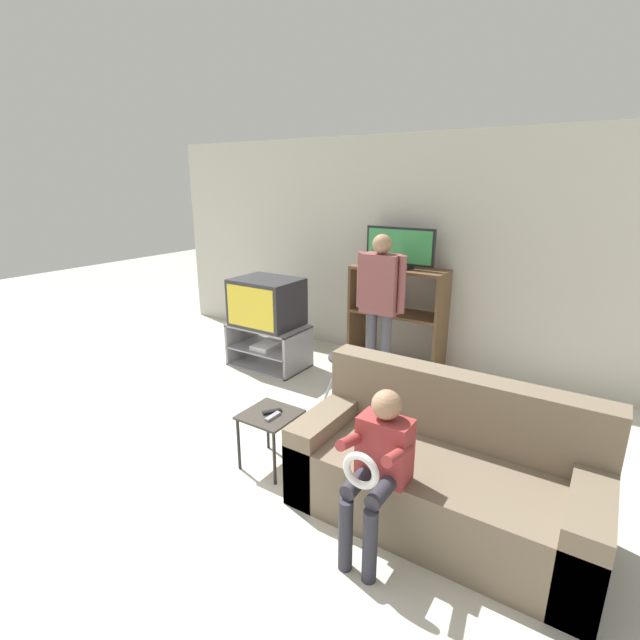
{
  "coord_description": "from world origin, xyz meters",
  "views": [
    {
      "loc": [
        2.4,
        -1.25,
        2.09
      ],
      "look_at": [
        0.23,
        2.06,
        0.9
      ],
      "focal_mm": 26.0,
      "sensor_mm": 36.0,
      "label": 1
    }
  ],
  "objects_px": {
    "person_seated_child": "(378,462)",
    "television_main": "(267,302)",
    "tv_stand": "(269,346)",
    "media_shelf": "(397,317)",
    "snack_table": "(270,421)",
    "person_standing_adult": "(380,297)",
    "television_flat": "(400,249)",
    "folding_stool": "(346,367)",
    "remote_control_black": "(272,412)",
    "remote_control_white": "(273,416)",
    "couch": "(442,475)"
  },
  "relations": [
    {
      "from": "person_seated_child",
      "to": "television_main",
      "type": "bearing_deg",
      "value": 141.07
    },
    {
      "from": "tv_stand",
      "to": "television_main",
      "type": "bearing_deg",
      "value": 141.57
    },
    {
      "from": "media_shelf",
      "to": "snack_table",
      "type": "xyz_separation_m",
      "value": [
        0.05,
        -2.37,
        -0.22
      ]
    },
    {
      "from": "media_shelf",
      "to": "person_standing_adult",
      "type": "distance_m",
      "value": 0.72
    },
    {
      "from": "tv_stand",
      "to": "television_flat",
      "type": "relative_size",
      "value": 1.11
    },
    {
      "from": "folding_stool",
      "to": "media_shelf",
      "type": "bearing_deg",
      "value": 94.26
    },
    {
      "from": "remote_control_black",
      "to": "remote_control_white",
      "type": "bearing_deg",
      "value": -13.38
    },
    {
      "from": "television_flat",
      "to": "person_seated_child",
      "type": "relative_size",
      "value": 0.8
    },
    {
      "from": "couch",
      "to": "person_standing_adult",
      "type": "xyz_separation_m",
      "value": [
        -1.25,
        1.61,
        0.66
      ]
    },
    {
      "from": "media_shelf",
      "to": "person_seated_child",
      "type": "bearing_deg",
      "value": -67.93
    },
    {
      "from": "person_standing_adult",
      "to": "person_seated_child",
      "type": "distance_m",
      "value": 2.36
    },
    {
      "from": "television_main",
      "to": "folding_stool",
      "type": "height_order",
      "value": "television_main"
    },
    {
      "from": "remote_control_black",
      "to": "person_seated_child",
      "type": "distance_m",
      "value": 1.1
    },
    {
      "from": "media_shelf",
      "to": "couch",
      "type": "height_order",
      "value": "media_shelf"
    },
    {
      "from": "tv_stand",
      "to": "person_seated_child",
      "type": "height_order",
      "value": "person_seated_child"
    },
    {
      "from": "television_flat",
      "to": "person_standing_adult",
      "type": "xyz_separation_m",
      "value": [
        0.07,
        -0.59,
        -0.41
      ]
    },
    {
      "from": "folding_stool",
      "to": "remote_control_white",
      "type": "distance_m",
      "value": 1.08
    },
    {
      "from": "remote_control_black",
      "to": "remote_control_white",
      "type": "distance_m",
      "value": 0.07
    },
    {
      "from": "couch",
      "to": "remote_control_black",
      "type": "bearing_deg",
      "value": -173.77
    },
    {
      "from": "television_main",
      "to": "television_flat",
      "type": "xyz_separation_m",
      "value": [
        1.26,
        0.78,
        0.61
      ]
    },
    {
      "from": "couch",
      "to": "tv_stand",
      "type": "bearing_deg",
      "value": 151.25
    },
    {
      "from": "folding_stool",
      "to": "remote_control_white",
      "type": "relative_size",
      "value": 3.9
    },
    {
      "from": "remote_control_black",
      "to": "person_standing_adult",
      "type": "distance_m",
      "value": 1.82
    },
    {
      "from": "media_shelf",
      "to": "folding_stool",
      "type": "relative_size",
      "value": 2.07
    },
    {
      "from": "television_flat",
      "to": "folding_stool",
      "type": "bearing_deg",
      "value": -85.76
    },
    {
      "from": "person_seated_child",
      "to": "couch",
      "type": "bearing_deg",
      "value": 65.31
    },
    {
      "from": "remote_control_black",
      "to": "media_shelf",
      "type": "bearing_deg",
      "value": 125.05
    },
    {
      "from": "snack_table",
      "to": "person_standing_adult",
      "type": "relative_size",
      "value": 0.27
    },
    {
      "from": "folding_stool",
      "to": "snack_table",
      "type": "distance_m",
      "value": 1.05
    },
    {
      "from": "television_flat",
      "to": "couch",
      "type": "height_order",
      "value": "television_flat"
    },
    {
      "from": "tv_stand",
      "to": "person_standing_adult",
      "type": "bearing_deg",
      "value": 8.98
    },
    {
      "from": "television_flat",
      "to": "remote_control_black",
      "type": "height_order",
      "value": "television_flat"
    },
    {
      "from": "television_main",
      "to": "remote_control_black",
      "type": "xyz_separation_m",
      "value": [
        1.32,
        -1.56,
        -0.32
      ]
    },
    {
      "from": "media_shelf",
      "to": "remote_control_black",
      "type": "bearing_deg",
      "value": -88.54
    },
    {
      "from": "tv_stand",
      "to": "snack_table",
      "type": "distance_m",
      "value": 2.02
    },
    {
      "from": "couch",
      "to": "media_shelf",
      "type": "bearing_deg",
      "value": 120.69
    },
    {
      "from": "tv_stand",
      "to": "remote_control_black",
      "type": "bearing_deg",
      "value": -49.9
    },
    {
      "from": "snack_table",
      "to": "couch",
      "type": "bearing_deg",
      "value": 6.87
    },
    {
      "from": "folding_stool",
      "to": "person_seated_child",
      "type": "height_order",
      "value": "person_seated_child"
    },
    {
      "from": "folding_stool",
      "to": "person_standing_adult",
      "type": "relative_size",
      "value": 0.35
    },
    {
      "from": "media_shelf",
      "to": "couch",
      "type": "distance_m",
      "value": 2.6
    },
    {
      "from": "person_seated_child",
      "to": "remote_control_white",
      "type": "bearing_deg",
      "value": 163.51
    },
    {
      "from": "tv_stand",
      "to": "remote_control_white",
      "type": "distance_m",
      "value": 2.09
    },
    {
      "from": "television_main",
      "to": "person_seated_child",
      "type": "bearing_deg",
      "value": -38.93
    },
    {
      "from": "snack_table",
      "to": "person_seated_child",
      "type": "relative_size",
      "value": 0.44
    },
    {
      "from": "television_main",
      "to": "person_seated_child",
      "type": "xyz_separation_m",
      "value": [
        2.35,
        -1.9,
        -0.17
      ]
    },
    {
      "from": "remote_control_white",
      "to": "person_standing_adult",
      "type": "xyz_separation_m",
      "value": [
        -0.04,
        1.8,
        0.52
      ]
    },
    {
      "from": "television_flat",
      "to": "person_standing_adult",
      "type": "height_order",
      "value": "television_flat"
    },
    {
      "from": "remote_control_black",
      "to": "television_main",
      "type": "bearing_deg",
      "value": 163.86
    },
    {
      "from": "folding_stool",
      "to": "remote_control_white",
      "type": "xyz_separation_m",
      "value": [
        0.01,
        -1.08,
        -0.01
      ]
    }
  ]
}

